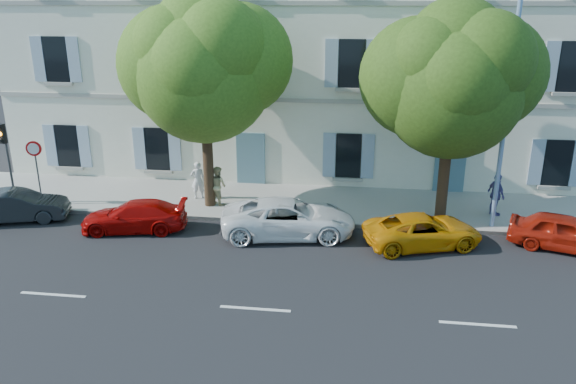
# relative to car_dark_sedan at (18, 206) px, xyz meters

# --- Properties ---
(ground) EXTENTS (90.00, 90.00, 0.00)m
(ground) POSITION_rel_car_dark_sedan_xyz_m (10.31, -1.25, -0.61)
(ground) COLOR black
(sidewalk) EXTENTS (36.00, 4.50, 0.15)m
(sidewalk) POSITION_rel_car_dark_sedan_xyz_m (10.31, 3.20, -0.53)
(sidewalk) COLOR #A09E96
(sidewalk) RESTS_ON ground
(kerb) EXTENTS (36.00, 0.16, 0.16)m
(kerb) POSITION_rel_car_dark_sedan_xyz_m (10.31, 1.03, -0.53)
(kerb) COLOR #9E998E
(kerb) RESTS_ON ground
(building) EXTENTS (28.00, 7.00, 12.00)m
(building) POSITION_rel_car_dark_sedan_xyz_m (10.31, 8.95, 5.39)
(building) COLOR white
(building) RESTS_ON ground
(car_dark_sedan) EXTENTS (3.90, 2.31, 1.22)m
(car_dark_sedan) POSITION_rel_car_dark_sedan_xyz_m (0.00, 0.00, 0.00)
(car_dark_sedan) COLOR black
(car_dark_sedan) RESTS_ON ground
(car_red_coupe) EXTENTS (4.06, 2.17, 1.12)m
(car_red_coupe) POSITION_rel_car_dark_sedan_xyz_m (4.82, -0.30, -0.05)
(car_red_coupe) COLOR #A60704
(car_red_coupe) RESTS_ON ground
(car_white_coupe) EXTENTS (5.11, 2.94, 1.34)m
(car_white_coupe) POSITION_rel_car_dark_sedan_xyz_m (10.55, -0.02, 0.06)
(car_white_coupe) COLOR white
(car_white_coupe) RESTS_ON ground
(car_yellow_supercar) EXTENTS (4.44, 3.02, 1.13)m
(car_yellow_supercar) POSITION_rel_car_dark_sedan_xyz_m (15.30, -0.32, -0.04)
(car_yellow_supercar) COLOR orange
(car_yellow_supercar) RESTS_ON ground
(car_red_hatchback) EXTENTS (3.91, 2.51, 1.24)m
(car_red_hatchback) POSITION_rel_car_dark_sedan_xyz_m (20.09, 0.04, 0.01)
(car_red_hatchback) COLOR #A11809
(car_red_hatchback) RESTS_ON ground
(tree_left) EXTENTS (5.34, 5.34, 8.28)m
(tree_left) POSITION_rel_car_dark_sedan_xyz_m (6.99, 2.31, 4.87)
(tree_left) COLOR #3A2819
(tree_left) RESTS_ON sidewalk
(tree_right) EXTENTS (5.10, 5.10, 7.86)m
(tree_right) POSITION_rel_car_dark_sedan_xyz_m (16.16, 1.85, 4.59)
(tree_right) COLOR #3A2819
(tree_right) RESTS_ON sidewalk
(traffic_light) EXTENTS (0.30, 0.38, 3.34)m
(traffic_light) POSITION_rel_car_dark_sedan_xyz_m (-1.14, 1.47, 1.96)
(traffic_light) COLOR #383A3D
(traffic_light) RESTS_ON sidewalk
(road_sign) EXTENTS (0.61, 0.19, 2.67)m
(road_sign) POSITION_rel_car_dark_sedan_xyz_m (0.08, 1.50, 1.47)
(road_sign) COLOR #383A3D
(road_sign) RESTS_ON sidewalk
(street_lamp) EXTENTS (0.29, 1.78, 8.34)m
(street_lamp) POSITION_rel_car_dark_sedan_xyz_m (18.01, 1.34, 4.27)
(street_lamp) COLOR #7293BF
(street_lamp) RESTS_ON sidewalk
(pedestrian_a) EXTENTS (0.69, 0.58, 1.60)m
(pedestrian_a) POSITION_rel_car_dark_sedan_xyz_m (6.29, 3.07, 0.34)
(pedestrian_a) COLOR silver
(pedestrian_a) RESTS_ON sidewalk
(pedestrian_b) EXTENTS (0.98, 0.94, 1.60)m
(pedestrian_b) POSITION_rel_car_dark_sedan_xyz_m (7.30, 2.48, 0.34)
(pedestrian_b) COLOR tan
(pedestrian_b) RESTS_ON sidewalk
(pedestrian_c) EXTENTS (0.75, 1.07, 1.69)m
(pedestrian_c) POSITION_rel_car_dark_sedan_xyz_m (18.32, 2.67, 0.39)
(pedestrian_c) COLOR #524A88
(pedestrian_c) RESTS_ON sidewalk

